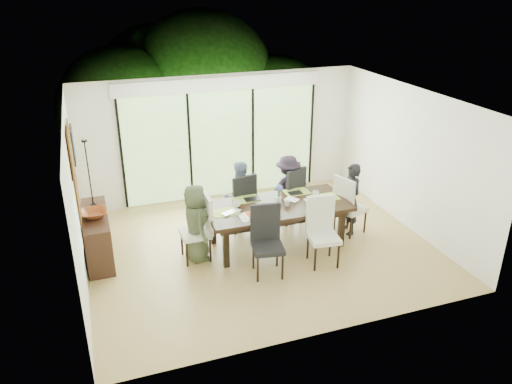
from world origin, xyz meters
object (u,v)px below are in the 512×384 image
object	(u,v)px
cup_c	(316,194)
person_left_end	(196,223)
bowl	(94,213)
table_top	(277,206)
cup_b	(287,203)
chair_right_end	(351,204)
chair_near_right	(324,233)
person_far_right	(288,189)
laptop	(233,213)
vase	(279,200)
cup_a	(237,204)
person_far_left	(239,196)
sideboard	(98,236)
chair_far_left	(239,200)
chair_near_left	(268,243)
chair_left_end	(195,228)
person_right_end	(351,199)
chair_far_right	(287,193)

from	to	relation	value
cup_c	person_left_end	bearing A→B (deg)	-177.49
bowl	table_top	bearing A→B (deg)	-9.27
cup_b	chair_right_end	bearing A→B (deg)	4.24
chair_right_end	chair_near_right	bearing A→B (deg)	112.18
cup_c	person_far_right	bearing A→B (deg)	108.90
chair_near_right	laptop	bearing A→B (deg)	157.63
bowl	vase	bearing A→B (deg)	-8.23
cup_a	cup_b	size ratio (longest dim) A/B	1.24
person_far_left	bowl	world-z (taller)	person_far_left
table_top	person_far_right	bearing A→B (deg)	56.47
sideboard	bowl	xyz separation A→B (m)	(0.00, -0.10, 0.47)
chair_right_end	person_far_left	xyz separation A→B (m)	(-1.95, 0.83, 0.10)
person_far_left	cup_c	xyz separation A→B (m)	(1.25, -0.73, 0.16)
chair_far_left	cup_a	distance (m)	0.79
chair_right_end	chair_far_left	size ratio (longest dim) A/B	1.00
chair_far_left	chair_near_left	distance (m)	1.72
chair_right_end	cup_b	distance (m)	1.38
chair_near_right	chair_left_end	bearing A→B (deg)	163.82
chair_left_end	person_right_end	xyz separation A→B (m)	(2.98, -0.00, 0.10)
person_right_end	cup_b	world-z (taller)	person_right_end
chair_near_left	cup_c	world-z (taller)	chair_near_left
person_far_left	cup_c	bearing A→B (deg)	138.01
cup_c	table_top	bearing A→B (deg)	-172.87
person_right_end	chair_far_right	bearing A→B (deg)	-130.56
person_left_end	bowl	distance (m)	1.69
person_far_right	sideboard	world-z (taller)	person_far_right
chair_left_end	sideboard	bearing A→B (deg)	-111.28
person_right_end	vase	bearing A→B (deg)	-90.13
person_far_left	person_left_end	bearing A→B (deg)	27.16
chair_right_end	person_left_end	bearing A→B (deg)	71.16
cup_a	table_top	bearing A→B (deg)	-12.09
chair_right_end	sideboard	xyz separation A→B (m)	(-4.58, 0.60, -0.17)
chair_left_end	cup_c	bearing A→B (deg)	92.08
person_left_end	sideboard	size ratio (longest dim) A/B	0.92
chair_left_end	vase	distance (m)	1.58
chair_near_left	cup_c	bearing A→B (deg)	45.83
table_top	cup_b	size ratio (longest dim) A/B	24.00
chair_near_right	bowl	world-z (taller)	chair_near_right
table_top	laptop	size ratio (longest dim) A/B	7.27
cup_a	cup_c	xyz separation A→B (m)	(1.50, -0.05, 0.00)
chair_near_left	cup_c	xyz separation A→B (m)	(1.30, 0.97, 0.26)
chair_left_end	chair_near_left	bearing A→B (deg)	48.57
chair_left_end	cup_c	distance (m)	2.32
chair_far_left	vase	distance (m)	0.98
chair_left_end	cup_a	size ratio (longest dim) A/B	8.87
chair_right_end	cup_a	size ratio (longest dim) A/B	8.87
person_far_right	laptop	bearing A→B (deg)	33.52
chair_far_right	bowl	world-z (taller)	chair_far_right
person_left_end	cup_a	distance (m)	0.81
chair_near_right	laptop	distance (m)	1.57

